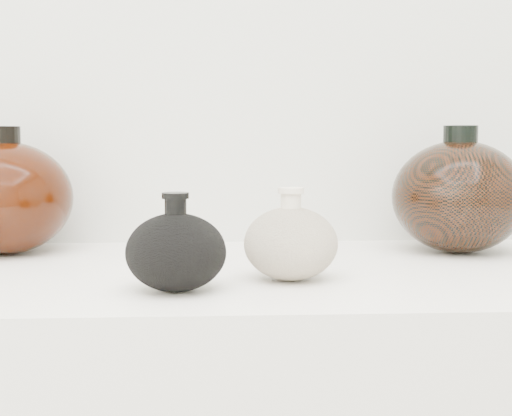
{
  "coord_description": "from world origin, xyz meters",
  "views": [
    {
      "loc": [
        -0.02,
        0.02,
        1.07
      ],
      "look_at": [
        0.03,
        0.92,
        0.98
      ],
      "focal_mm": 50.0,
      "sensor_mm": 36.0,
      "label": 1
    }
  ],
  "objects": [
    {
      "name": "black_gourd_vase",
      "position": [
        -0.07,
        0.82,
        0.95
      ],
      "size": [
        0.12,
        0.12,
        0.11
      ],
      "color": "black",
      "rests_on": "display_counter"
    },
    {
      "name": "left_round_pot",
      "position": [
        -0.33,
        1.09,
        0.98
      ],
      "size": [
        0.23,
        0.23,
        0.19
      ],
      "color": "black",
      "rests_on": "display_counter"
    },
    {
      "name": "right_round_pot",
      "position": [
        0.34,
        1.07,
        0.99
      ],
      "size": [
        0.2,
        0.2,
        0.19
      ],
      "color": "black",
      "rests_on": "display_counter"
    },
    {
      "name": "cream_gourd_vase",
      "position": [
        0.07,
        0.87,
        0.95
      ],
      "size": [
        0.15,
        0.15,
        0.11
      ],
      "color": "beige",
      "rests_on": "display_counter"
    }
  ]
}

